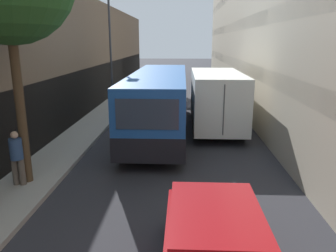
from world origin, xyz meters
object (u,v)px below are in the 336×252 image
street_lamp (110,31)px  car_hatchback (215,250)px  box_truck (214,96)px  panel_van (168,85)px  bus (159,101)px  pedestrian (17,156)px

street_lamp → car_hatchback: bearing=-70.9°
box_truck → panel_van: (-2.96, 8.68, -0.58)m
car_hatchback → bus: bus is taller
panel_van → street_lamp: size_ratio=0.58×
car_hatchback → street_lamp: bearing=109.1°
car_hatchback → box_truck: (1.11, 12.60, 0.85)m
bus → box_truck: bus is taller
bus → street_lamp: bearing=133.9°
box_truck → street_lamp: street_lamp is taller
car_hatchback → box_truck: 12.67m
car_hatchback → pedestrian: 6.98m
panel_van → bus: bearing=-89.8°
pedestrian → car_hatchback: bearing=-34.8°
car_hatchback → street_lamp: 15.51m
car_hatchback → bus: (-1.81, 10.89, 0.83)m
car_hatchback → street_lamp: street_lamp is taller
car_hatchback → pedestrian: bearing=145.2°
panel_van → pedestrian: size_ratio=2.40×
pedestrian → street_lamp: bearing=85.2°
bus → pedestrian: (-3.91, -6.91, -0.52)m
car_hatchback → pedestrian: pedestrian is taller
bus → box_truck: (2.91, 1.71, 0.02)m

